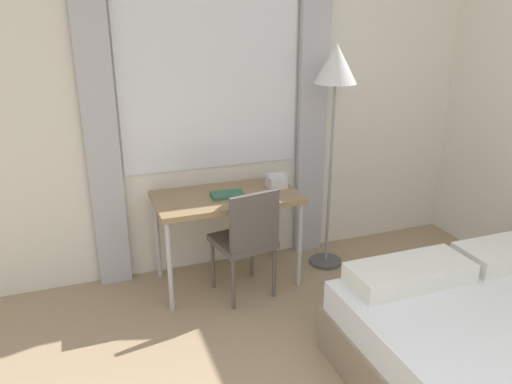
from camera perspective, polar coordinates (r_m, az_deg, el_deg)
name	(u,v)px	position (r m, az deg, el deg)	size (l,w,h in m)	color
wall_back_with_window	(203,104)	(3.92, -6.09, 9.94)	(5.67, 0.13, 2.70)	silver
desk	(227,203)	(3.77, -3.37, -1.26)	(1.08, 0.59, 0.73)	#937551
desk_chair	(247,237)	(3.62, -1.04, -5.16)	(0.46, 0.46, 0.86)	#59514C
standing_lamp	(335,81)	(3.88, 9.04, 12.42)	(0.32, 0.32, 1.81)	#4C4C51
telephone	(276,181)	(3.89, 2.33, 1.25)	(0.16, 0.14, 0.11)	silver
book	(227,194)	(3.72, -3.28, -0.28)	(0.25, 0.17, 0.02)	#33664C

